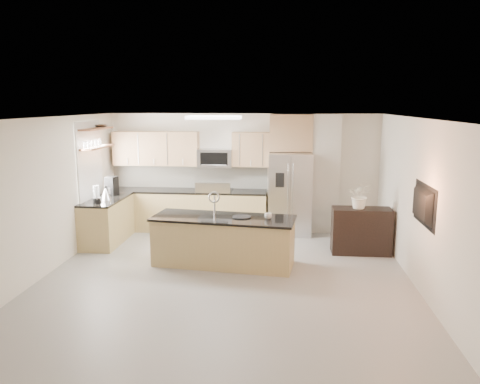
# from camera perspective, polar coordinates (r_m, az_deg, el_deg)

# --- Properties ---
(floor) EXTENTS (6.50, 6.50, 0.00)m
(floor) POSITION_cam_1_polar(r_m,az_deg,el_deg) (7.74, -1.82, -10.62)
(floor) COLOR gray
(floor) RESTS_ON ground
(ceiling) EXTENTS (6.00, 6.50, 0.02)m
(ceiling) POSITION_cam_1_polar(r_m,az_deg,el_deg) (7.21, -1.94, 9.00)
(ceiling) COLOR silver
(ceiling) RESTS_ON wall_back
(wall_back) EXTENTS (6.00, 0.02, 2.60)m
(wall_back) POSITION_cam_1_polar(r_m,az_deg,el_deg) (10.55, 0.37, 2.47)
(wall_back) COLOR silver
(wall_back) RESTS_ON floor
(wall_front) EXTENTS (6.00, 0.02, 2.60)m
(wall_front) POSITION_cam_1_polar(r_m,az_deg,el_deg) (4.28, -7.51, -10.14)
(wall_front) COLOR silver
(wall_front) RESTS_ON floor
(wall_left) EXTENTS (0.02, 6.50, 2.60)m
(wall_left) POSITION_cam_1_polar(r_m,az_deg,el_deg) (8.29, -22.91, -0.66)
(wall_left) COLOR silver
(wall_left) RESTS_ON floor
(wall_right) EXTENTS (0.02, 6.50, 2.60)m
(wall_right) POSITION_cam_1_polar(r_m,az_deg,el_deg) (7.59, 21.20, -1.53)
(wall_right) COLOR silver
(wall_right) RESTS_ON floor
(back_counter) EXTENTS (3.55, 0.66, 1.44)m
(back_counter) POSITION_cam_1_polar(r_m,az_deg,el_deg) (10.57, -6.43, -2.14)
(back_counter) COLOR tan
(back_counter) RESTS_ON floor
(left_counter) EXTENTS (0.66, 1.50, 0.92)m
(left_counter) POSITION_cam_1_polar(r_m,az_deg,el_deg) (9.97, -15.90, -3.35)
(left_counter) COLOR tan
(left_counter) RESTS_ON floor
(range) EXTENTS (0.76, 0.64, 1.14)m
(range) POSITION_cam_1_polar(r_m,az_deg,el_deg) (10.45, -3.08, -2.24)
(range) COLOR black
(range) RESTS_ON floor
(upper_cabinets) EXTENTS (3.50, 0.33, 0.75)m
(upper_cabinets) POSITION_cam_1_polar(r_m,az_deg,el_deg) (10.52, -6.82, 5.26)
(upper_cabinets) COLOR tan
(upper_cabinets) RESTS_ON wall_back
(microwave) EXTENTS (0.76, 0.40, 0.40)m
(microwave) POSITION_cam_1_polar(r_m,az_deg,el_deg) (10.37, -3.04, 4.16)
(microwave) COLOR #B9B9BB
(microwave) RESTS_ON upper_cabinets
(refrigerator) EXTENTS (0.92, 0.78, 1.78)m
(refrigerator) POSITION_cam_1_polar(r_m,az_deg,el_deg) (10.20, 6.12, -0.20)
(refrigerator) COLOR #B9B9BB
(refrigerator) RESTS_ON floor
(partition_column) EXTENTS (0.60, 0.30, 2.60)m
(partition_column) POSITION_cam_1_polar(r_m,az_deg,el_deg) (10.40, 10.35, 2.18)
(partition_column) COLOR beige
(partition_column) RESTS_ON floor
(window) EXTENTS (0.04, 1.15, 1.65)m
(window) POSITION_cam_1_polar(r_m,az_deg,el_deg) (9.87, -17.89, 3.44)
(window) COLOR white
(window) RESTS_ON wall_left
(shelf_lower) EXTENTS (0.30, 1.20, 0.04)m
(shelf_lower) POSITION_cam_1_polar(r_m,az_deg,el_deg) (9.89, -17.09, 5.24)
(shelf_lower) COLOR brown
(shelf_lower) RESTS_ON wall_left
(shelf_upper) EXTENTS (0.30, 1.20, 0.04)m
(shelf_upper) POSITION_cam_1_polar(r_m,az_deg,el_deg) (9.86, -17.21, 7.38)
(shelf_upper) COLOR brown
(shelf_upper) RESTS_ON wall_left
(ceiling_fixture) EXTENTS (1.00, 0.50, 0.06)m
(ceiling_fixture) POSITION_cam_1_polar(r_m,az_deg,el_deg) (8.85, -3.20, 9.06)
(ceiling_fixture) COLOR white
(ceiling_fixture) RESTS_ON ceiling
(island) EXTENTS (2.58, 1.19, 1.29)m
(island) POSITION_cam_1_polar(r_m,az_deg,el_deg) (8.31, -2.01, -5.94)
(island) COLOR tan
(island) RESTS_ON floor
(credenza) EXTENTS (1.10, 0.46, 0.88)m
(credenza) POSITION_cam_1_polar(r_m,az_deg,el_deg) (9.19, 14.54, -4.61)
(credenza) COLOR black
(credenza) RESTS_ON floor
(cup) EXTENTS (0.16, 0.16, 0.10)m
(cup) POSITION_cam_1_polar(r_m,az_deg,el_deg) (8.07, 3.46, -2.94)
(cup) COLOR white
(cup) RESTS_ON island
(platter) EXTENTS (0.38, 0.38, 0.02)m
(platter) POSITION_cam_1_polar(r_m,az_deg,el_deg) (8.16, 0.21, -3.05)
(platter) COLOR black
(platter) RESTS_ON island
(blender) EXTENTS (0.15, 0.15, 0.35)m
(blender) POSITION_cam_1_polar(r_m,az_deg,el_deg) (9.43, -17.08, -0.41)
(blender) COLOR black
(blender) RESTS_ON left_counter
(kettle) EXTENTS (0.23, 0.23, 0.28)m
(kettle) POSITION_cam_1_polar(r_m,az_deg,el_deg) (9.73, -16.05, -0.18)
(kettle) COLOR #B9B9BB
(kettle) RESTS_ON left_counter
(coffee_maker) EXTENTS (0.24, 0.28, 0.38)m
(coffee_maker) POSITION_cam_1_polar(r_m,az_deg,el_deg) (10.21, -15.39, 0.69)
(coffee_maker) COLOR black
(coffee_maker) RESTS_ON left_counter
(bowl) EXTENTS (0.38, 0.38, 0.08)m
(bowl) POSITION_cam_1_polar(r_m,az_deg,el_deg) (10.16, -16.51, 7.83)
(bowl) COLOR #B9B9BB
(bowl) RESTS_ON shelf_upper
(flower_vase) EXTENTS (0.77, 0.70, 0.74)m
(flower_vase) POSITION_cam_1_polar(r_m,az_deg,el_deg) (8.99, 14.50, 0.35)
(flower_vase) COLOR white
(flower_vase) RESTS_ON credenza
(television) EXTENTS (0.14, 1.08, 0.62)m
(television) POSITION_cam_1_polar(r_m,az_deg,el_deg) (7.37, 20.96, -1.47)
(television) COLOR black
(television) RESTS_ON wall_right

